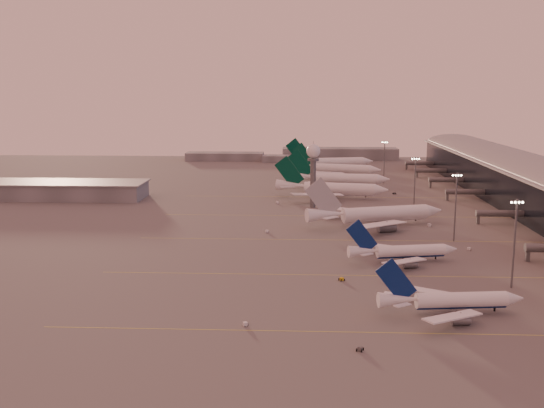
{
  "coord_description": "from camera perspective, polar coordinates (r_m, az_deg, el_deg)",
  "views": [
    {
      "loc": [
        -0.7,
        -172.41,
        54.15
      ],
      "look_at": [
        -11.91,
        72.99,
        9.96
      ],
      "focal_mm": 42.0,
      "sensor_mm": 36.0,
      "label": 1
    }
  ],
  "objects": [
    {
      "name": "radar_tower",
      "position": [
        294.34,
        3.72,
        3.7
      ],
      "size": [
        6.4,
        6.4,
        31.1
      ],
      "color": "#595C61",
      "rests_on": "ground"
    },
    {
      "name": "mast_d",
      "position": [
        377.74,
        10.03,
        3.9
      ],
      "size": [
        3.6,
        0.56,
        25.0
      ],
      "color": "#595C61",
      "rests_on": "ground"
    },
    {
      "name": "mast_a",
      "position": [
        186.55,
        20.92,
        -3.0
      ],
      "size": [
        3.6,
        0.56,
        25.0
      ],
      "color": "#595C61",
      "rests_on": "ground"
    },
    {
      "name": "greentail_d",
      "position": [
        437.84,
        5.28,
        3.57
      ],
      "size": [
        60.71,
        48.56,
        22.29
      ],
      "color": "white",
      "rests_on": "ground"
    },
    {
      "name": "narrowbody_mid",
      "position": [
        207.04,
        11.66,
        -4.34
      ],
      "size": [
        36.59,
        28.94,
        14.42
      ],
      "color": "white",
      "rests_on": "ground"
    },
    {
      "name": "gsv_truck_a",
      "position": [
        150.4,
        -2.28,
        -10.5
      ],
      "size": [
        5.14,
        4.06,
        1.99
      ],
      "color": "white",
      "rests_on": "ground"
    },
    {
      "name": "widebody_white",
      "position": [
        259.28,
        9.33,
        -1.18
      ],
      "size": [
        57.43,
        45.34,
        20.84
      ],
      "color": "white",
      "rests_on": "ground"
    },
    {
      "name": "gsv_truck_c",
      "position": [
        244.45,
        -0.35,
        -2.33
      ],
      "size": [
        5.76,
        3.59,
        2.19
      ],
      "color": "white",
      "rests_on": "ground"
    },
    {
      "name": "mast_c",
      "position": [
        289.75,
        12.67,
        1.93
      ],
      "size": [
        3.6,
        0.56,
        25.0
      ],
      "color": "#595C61",
      "rests_on": "ground"
    },
    {
      "name": "greentail_a",
      "position": [
        323.12,
        5.38,
        1.17
      ],
      "size": [
        57.54,
        46.06,
        21.09
      ],
      "color": "white",
      "rests_on": "ground"
    },
    {
      "name": "narrowbody_near",
      "position": [
        162.83,
        15.74,
        -8.53
      ],
      "size": [
        37.17,
        29.52,
        14.54
      ],
      "color": "white",
      "rests_on": "ground"
    },
    {
      "name": "gsv_tug_far",
      "position": [
        278.5,
        4.59,
        -0.94
      ],
      "size": [
        3.35,
        4.13,
        1.02
      ],
      "color": "white",
      "rests_on": "ground"
    },
    {
      "name": "hangar",
      "position": [
        338.1,
        -18.08,
        1.22
      ],
      "size": [
        82.0,
        27.0,
        8.5
      ],
      "color": "slate",
      "rests_on": "ground"
    },
    {
      "name": "gsv_truck_b",
      "position": [
        227.89,
        17.35,
        -3.73
      ],
      "size": [
        5.53,
        2.31,
        2.18
      ],
      "color": "white",
      "rests_on": "ground"
    },
    {
      "name": "mast_b",
      "position": [
        237.59,
        16.13,
        -0.0
      ],
      "size": [
        3.6,
        0.56,
        25.0
      ],
      "color": "#595C61",
      "rests_on": "ground"
    },
    {
      "name": "gsv_catering_b",
      "position": [
        262.75,
        13.98,
        -1.48
      ],
      "size": [
        6.23,
        4.55,
        4.68
      ],
      "color": "white",
      "rests_on": "ground"
    },
    {
      "name": "distant_horizon",
      "position": [
        500.09,
        2.99,
        4.42
      ],
      "size": [
        165.0,
        37.5,
        9.0
      ],
      "color": "slate",
      "rests_on": "ground"
    },
    {
      "name": "gsv_tug_hangar",
      "position": [
        340.38,
        10.91,
        0.95
      ],
      "size": [
        3.78,
        2.43,
        1.04
      ],
      "color": "#505254",
      "rests_on": "ground"
    },
    {
      "name": "ground",
      "position": [
        180.71,
        2.74,
        -7.25
      ],
      "size": [
        700.0,
        700.0,
        0.0
      ],
      "primitive_type": "plane",
      "color": "#555253",
      "rests_on": "ground"
    },
    {
      "name": "taxiway_markings",
      "position": [
        236.73,
        10.01,
        -3.18
      ],
      "size": [
        180.0,
        185.25,
        0.02
      ],
      "color": "#CFC949",
      "rests_on": "ground"
    },
    {
      "name": "gsv_tug_mid",
      "position": [
        185.19,
        6.27,
        -6.72
      ],
      "size": [
        3.25,
        3.72,
        0.91
      ],
      "color": "gold",
      "rests_on": "ground"
    },
    {
      "name": "gsv_truck_d",
      "position": [
        306.93,
        0.45,
        0.27
      ],
      "size": [
        4.32,
        6.3,
        2.4
      ],
      "color": "white",
      "rests_on": "ground"
    },
    {
      "name": "gsv_tug_near",
      "position": [
        138.3,
        7.89,
        -12.75
      ],
      "size": [
        2.93,
        3.57,
        0.88
      ],
      "color": "#505254",
      "rests_on": "ground"
    },
    {
      "name": "greentail_b",
      "position": [
        359.25,
        6.0,
        2.07
      ],
      "size": [
        57.93,
        46.54,
        21.08
      ],
      "color": "white",
      "rests_on": "ground"
    },
    {
      "name": "greentail_c",
      "position": [
        405.56,
        5.82,
        3.0
      ],
      "size": [
        56.11,
        44.7,
        20.89
      ],
      "color": "white",
      "rests_on": "ground"
    }
  ]
}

